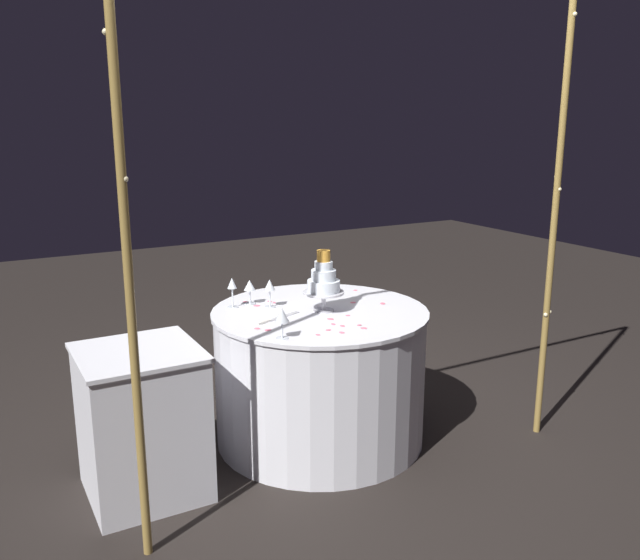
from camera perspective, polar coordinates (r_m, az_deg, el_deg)
name	(u,v)px	position (r m, az deg, el deg)	size (l,w,h in m)	color
ground_plane	(320,436)	(3.81, 0.00, -13.39)	(12.00, 12.00, 0.00)	black
decorative_arch	(381,148)	(2.93, 5.32, 11.28)	(2.29, 0.06, 2.47)	olive
main_table	(320,375)	(3.66, 0.00, -8.21)	(1.17, 1.17, 0.74)	white
side_table	(142,422)	(3.26, -15.12, -11.80)	(0.55, 0.55, 0.71)	white
tiered_cake	(324,281)	(3.47, 0.31, -0.07)	(0.22, 0.22, 0.33)	silver
wine_glass_0	(250,286)	(3.64, -6.11, -0.55)	(0.06, 0.06, 0.14)	silver
wine_glass_1	(270,287)	(3.57, -4.39, -0.57)	(0.06, 0.06, 0.16)	silver
wine_glass_2	(282,316)	(3.06, -3.31, -3.14)	(0.07, 0.07, 0.15)	silver
wine_glass_3	(232,286)	(3.58, -7.62, -0.48)	(0.06, 0.06, 0.17)	silver
cake_knife	(275,319)	(3.38, -3.89, -3.38)	(0.29, 0.12, 0.01)	silver
rose_petal_0	(342,332)	(3.17, 1.89, -4.56)	(0.03, 0.02, 0.00)	#EA6B84
rose_petal_1	(268,330)	(3.21, -4.52, -4.34)	(0.04, 0.02, 0.00)	#EA6B84
rose_petal_2	(359,325)	(3.28, 3.43, -3.92)	(0.03, 0.02, 0.00)	#EA6B84
rose_petal_3	(333,324)	(3.29, 1.15, -3.84)	(0.03, 0.02, 0.00)	#EA6B84
rose_petal_4	(257,328)	(3.24, -5.47, -4.20)	(0.03, 0.02, 0.00)	#EA6B84
rose_petal_5	(355,290)	(3.94, 3.08, -0.89)	(0.03, 0.02, 0.00)	#EA6B84
rose_petal_6	(274,303)	(3.68, -3.99, -1.96)	(0.03, 0.02, 0.00)	#EA6B84
rose_petal_7	(328,286)	(4.03, 0.69, -0.53)	(0.03, 0.02, 0.00)	#EA6B84
rose_petal_8	(353,302)	(3.68, 2.88, -1.96)	(0.03, 0.02, 0.00)	#EA6B84
rose_petal_9	(342,326)	(3.27, 1.95, -3.99)	(0.03, 0.02, 0.00)	#EA6B84
rose_petal_10	(328,330)	(3.20, 0.73, -4.35)	(0.03, 0.02, 0.00)	#EA6B84
rose_petal_11	(383,303)	(3.67, 5.45, -2.04)	(0.04, 0.03, 0.00)	#EA6B84
rose_petal_12	(330,319)	(3.38, 0.91, -3.39)	(0.04, 0.03, 0.00)	#EA6B84
rose_petal_13	(245,302)	(3.71, -6.49, -1.88)	(0.03, 0.02, 0.00)	#EA6B84
rose_petal_14	(257,306)	(3.63, -5.50, -2.22)	(0.04, 0.03, 0.00)	#EA6B84
rose_petal_15	(348,315)	(3.44, 2.43, -3.09)	(0.03, 0.02, 0.00)	#EA6B84
rose_petal_16	(364,328)	(3.24, 3.81, -4.18)	(0.03, 0.02, 0.00)	#EA6B84
rose_petal_17	(318,335)	(3.13, -0.17, -4.76)	(0.03, 0.02, 0.00)	#EA6B84
rose_petal_18	(323,291)	(3.91, 0.22, -0.99)	(0.03, 0.02, 0.00)	#EA6B84
rose_petal_19	(270,301)	(3.71, -4.38, -1.85)	(0.03, 0.02, 0.00)	#EA6B84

